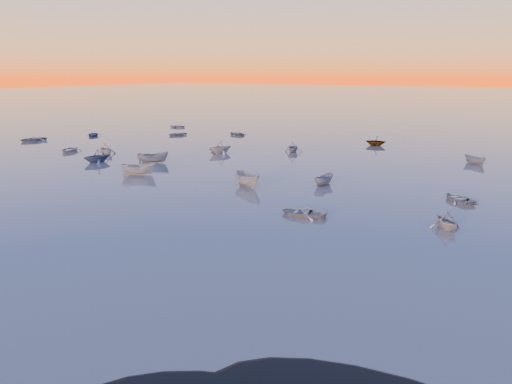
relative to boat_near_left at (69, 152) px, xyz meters
The scene contains 5 objects.
ground 72.67m from the boat_near_left, 54.99° to the left, with size 600.00×600.00×0.00m, color #70645D.
moored_fleet 43.53m from the boat_near_left, 16.71° to the left, with size 124.00×58.00×1.20m, color beige, non-canonical shape.
boat_near_left is the anchor object (origin of this frame).
boat_near_center 22.58m from the boat_near_left, 21.51° to the right, with size 4.12×1.74×1.42m, color beige.
boat_near_right 57.55m from the boat_near_left, 12.79° to the right, with size 3.20×1.44×1.12m, color beige.
Camera 1 is at (18.98, -12.17, 12.03)m, focal length 35.00 mm.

